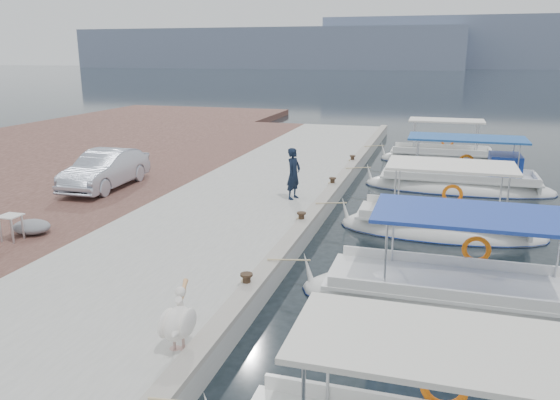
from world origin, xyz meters
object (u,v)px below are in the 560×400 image
at_px(fishing_caique_b, 462,302).
at_px(pelican, 178,321).
at_px(fishing_caique_d, 461,186).
at_px(fisherman, 294,174).
at_px(fishing_caique_c, 441,229).
at_px(parked_car, 105,169).
at_px(fishing_caique_e, 440,160).

bearing_deg(fishing_caique_b, pelican, -139.58).
bearing_deg(fishing_caique_d, fisherman, -139.05).
xyz_separation_m(fishing_caique_c, fishing_caique_d, (0.75, 6.02, 0.06)).
distance_m(fishing_caique_c, parked_car, 12.55).
distance_m(fishing_caique_d, pelican, 16.44).
xyz_separation_m(fishing_caique_c, fisherman, (-5.13, 0.92, 1.29)).
bearing_deg(parked_car, pelican, -53.31).
xyz_separation_m(fishing_caique_b, pelican, (-4.90, -4.17, 0.91)).
bearing_deg(fishing_caique_c, fishing_caique_b, -84.86).
height_order(fishing_caique_b, fishing_caique_d, same).
bearing_deg(fishing_caique_d, pelican, -108.35).
distance_m(fisherman, parked_car, 7.38).
bearing_deg(fishing_caique_d, parked_car, -157.24).
bearing_deg(fishing_caique_b, fisherman, 131.63).
height_order(fishing_caique_c, fishing_caique_d, same).
bearing_deg(fishing_caique_b, parked_car, 155.72).
bearing_deg(pelican, fishing_caique_d, 71.65).
xyz_separation_m(fishing_caique_b, fisherman, (-5.61, 6.31, 1.29)).
relative_size(fishing_caique_e, parked_car, 1.42).
bearing_deg(fishing_caique_d, fishing_caique_c, -97.12).
height_order(fishing_caique_b, parked_car, fishing_caique_b).
relative_size(fishing_caique_c, fishing_caique_d, 0.83).
height_order(fishing_caique_e, parked_car, fishing_caique_e).
distance_m(fishing_caique_c, pelican, 10.57).
bearing_deg(pelican, parked_car, 128.85).
xyz_separation_m(fishing_caique_c, fishing_caique_e, (-0.10, 12.05, 0.00)).
bearing_deg(fishing_caique_c, fishing_caique_e, 90.49).
bearing_deg(pelican, fishing_caique_b, 40.42).
distance_m(fishing_caique_e, fisherman, 12.27).
relative_size(fishing_caique_b, fisherman, 4.05).
bearing_deg(pelican, fishing_caique_c, 65.20).
relative_size(fishing_caique_b, fishing_caique_e, 1.19).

